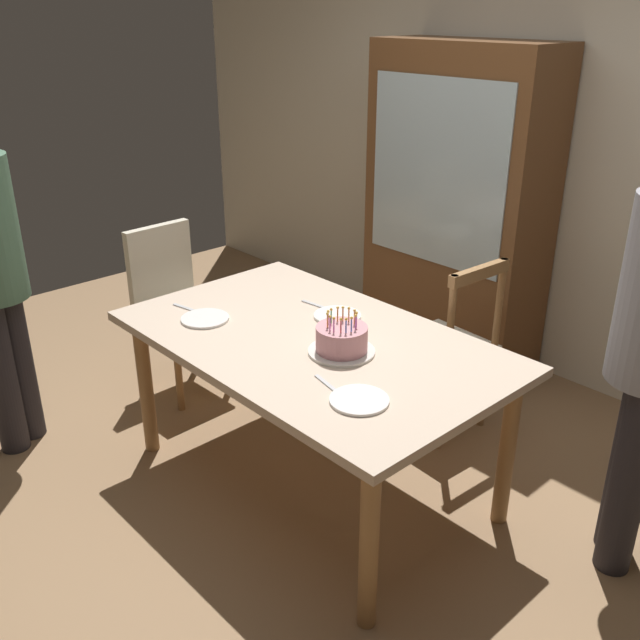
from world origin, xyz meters
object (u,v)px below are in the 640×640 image
at_px(plate_near_celebrant, 205,319).
at_px(china_cabinet, 457,209).
at_px(plate_far_side, 337,316).
at_px(plate_near_guest, 359,400).
at_px(chair_spindle_back, 445,348).
at_px(birthday_cake, 342,340).
at_px(dining_table, 312,355).
at_px(chair_upholstered, 174,300).

xyz_separation_m(plate_near_celebrant, china_cabinet, (0.04, 1.79, 0.19)).
bearing_deg(plate_far_side, plate_near_guest, -37.97).
bearing_deg(plate_near_guest, chair_spindle_back, 111.41).
relative_size(birthday_cake, chair_spindle_back, 0.29).
bearing_deg(dining_table, plate_far_side, 110.11).
height_order(birthday_cake, china_cabinet, china_cabinet).
bearing_deg(birthday_cake, plate_near_celebrant, -160.91).
relative_size(chair_spindle_back, china_cabinet, 0.50).
bearing_deg(dining_table, birthday_cake, -1.82).
distance_m(plate_far_side, chair_upholstered, 1.20).
bearing_deg(plate_far_side, chair_upholstered, -171.50).
relative_size(dining_table, chair_upholstered, 1.80).
distance_m(plate_near_celebrant, plate_far_side, 0.61).
distance_m(birthday_cake, china_cabinet, 1.69).
relative_size(plate_near_celebrant, chair_upholstered, 0.23).
bearing_deg(chair_upholstered, dining_table, -2.79).
bearing_deg(plate_far_side, birthday_cake, -41.27).
height_order(chair_spindle_back, chair_upholstered, same).
height_order(plate_near_guest, chair_spindle_back, chair_spindle_back).
relative_size(dining_table, plate_near_celebrant, 7.79).
bearing_deg(plate_near_guest, dining_table, 155.52).
height_order(plate_far_side, plate_near_guest, same).
height_order(dining_table, chair_upholstered, chair_upholstered).
relative_size(birthday_cake, plate_near_celebrant, 1.27).
relative_size(dining_table, plate_near_guest, 7.79).
bearing_deg(plate_near_celebrant, plate_near_guest, 0.00).
relative_size(plate_near_guest, chair_spindle_back, 0.23).
xyz_separation_m(plate_near_celebrant, plate_near_guest, (0.99, 0.00, 0.00)).
xyz_separation_m(plate_near_guest, chair_upholstered, (-1.76, 0.29, -0.23)).
bearing_deg(plate_near_celebrant, chair_spindle_back, 62.22).
relative_size(plate_far_side, china_cabinet, 0.12).
bearing_deg(plate_near_celebrant, dining_table, 26.41).
xyz_separation_m(chair_spindle_back, china_cabinet, (-0.52, 0.72, 0.49)).
bearing_deg(plate_near_guest, plate_near_celebrant, 180.00).
bearing_deg(plate_near_guest, china_cabinet, 117.81).
bearing_deg(chair_upholstered, china_cabinet, 61.43).
bearing_deg(china_cabinet, plate_far_side, -75.38).
height_order(dining_table, plate_near_celebrant, plate_near_celebrant).
bearing_deg(chair_upholstered, plate_near_celebrant, -20.83).
xyz_separation_m(birthday_cake, china_cabinet, (-0.62, 1.56, 0.14)).
xyz_separation_m(birthday_cake, chair_upholstered, (-1.43, 0.07, -0.28)).
relative_size(plate_far_side, chair_spindle_back, 0.23).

